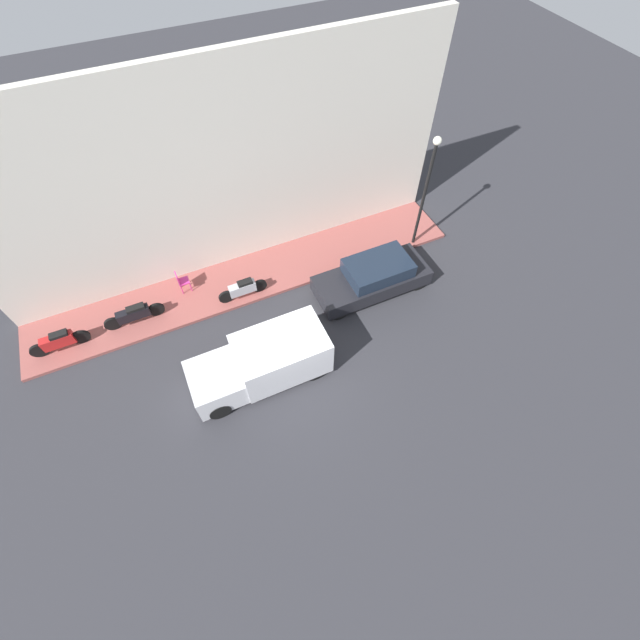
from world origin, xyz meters
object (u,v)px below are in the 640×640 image
at_px(motorcycle_red, 59,341).
at_px(streetlamp, 427,183).
at_px(delivery_van, 262,362).
at_px(cafe_chair, 181,281).
at_px(parked_car, 373,277).
at_px(motorcycle_black, 134,314).
at_px(scooter_silver, 243,289).

relative_size(motorcycle_red, streetlamp, 0.41).
bearing_deg(delivery_van, cafe_chair, 18.03).
relative_size(motorcycle_red, cafe_chair, 2.13).
distance_m(parked_car, motorcycle_black, 8.89).
height_order(delivery_van, cafe_chair, delivery_van).
distance_m(motorcycle_black, motorcycle_red, 2.57).
xyz_separation_m(delivery_van, cafe_chair, (4.75, 1.55, -0.22)).
bearing_deg(streetlamp, parked_car, 117.42).
height_order(motorcycle_black, scooter_silver, scooter_silver).
xyz_separation_m(scooter_silver, streetlamp, (-0.16, -7.46, 2.55)).
height_order(parked_car, delivery_van, delivery_van).
bearing_deg(motorcycle_red, delivery_van, -122.51).
bearing_deg(motorcycle_red, cafe_chair, -78.77).
bearing_deg(delivery_van, parked_car, -69.84).
height_order(delivery_van, motorcycle_black, delivery_van).
relative_size(parked_car, streetlamp, 0.91).
height_order(scooter_silver, cafe_chair, cafe_chair).
relative_size(scooter_silver, cafe_chair, 2.04).
bearing_deg(cafe_chair, parked_car, -113.05).
distance_m(scooter_silver, motorcycle_red, 6.52).
bearing_deg(cafe_chair, delivery_van, -161.97).
bearing_deg(motorcycle_black, streetlamp, -93.24).
height_order(motorcycle_black, streetlamp, streetlamp).
bearing_deg(streetlamp, scooter_silver, 88.76).
height_order(delivery_van, streetlamp, streetlamp).
distance_m(delivery_van, motorcycle_red, 7.18).
relative_size(motorcycle_black, scooter_silver, 1.13).
relative_size(scooter_silver, motorcycle_red, 0.96).
distance_m(parked_car, delivery_van, 5.50).
bearing_deg(parked_car, cafe_chair, 66.95).
xyz_separation_m(delivery_van, motorcycle_red, (3.85, 6.05, -0.30)).
distance_m(motorcycle_red, cafe_chair, 4.59).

